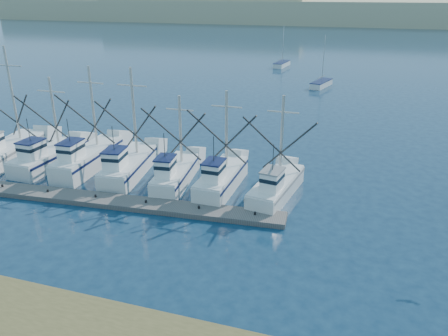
{
  "coord_description": "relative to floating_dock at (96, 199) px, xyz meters",
  "views": [
    {
      "loc": [
        7.98,
        -18.69,
        14.66
      ],
      "look_at": [
        -0.4,
        8.0,
        3.21
      ],
      "focal_mm": 35.0,
      "sensor_mm": 36.0,
      "label": 1
    }
  ],
  "objects": [
    {
      "name": "dune_ridge",
      "position": [
        9.89,
        203.7,
        4.81
      ],
      "size": [
        360.0,
        60.0,
        10.0
      ],
      "primitive_type": "cube",
      "color": "tan",
      "rests_on": "ground"
    },
    {
      "name": "sailboat_near",
      "position": [
        11.76,
        47.35,
        0.31
      ],
      "size": [
        3.16,
        6.2,
        8.1
      ],
      "rotation": [
        0.0,
        0.0,
        -0.25
      ],
      "color": "silver",
      "rests_on": "ground"
    },
    {
      "name": "trawler_fleet",
      "position": [
        -1.23,
        5.02,
        0.77
      ],
      "size": [
        28.93,
        8.92,
        10.12
      ],
      "color": "silver",
      "rests_on": "ground"
    },
    {
      "name": "ground",
      "position": [
        9.89,
        -6.3,
        -0.19
      ],
      "size": [
        500.0,
        500.0,
        0.0
      ],
      "primitive_type": "plane",
      "color": "#0D243C",
      "rests_on": "ground"
    },
    {
      "name": "sailboat_far",
      "position": [
        1.94,
        65.44,
        0.3
      ],
      "size": [
        2.56,
        6.24,
        8.1
      ],
      "rotation": [
        0.0,
        0.0,
        -0.13
      ],
      "color": "silver",
      "rests_on": "ground"
    },
    {
      "name": "floating_dock",
      "position": [
        0.0,
        0.0,
        0.0
      ],
      "size": [
        28.36,
        3.98,
        0.38
      ],
      "primitive_type": "cube",
      "rotation": [
        0.0,
        0.0,
        0.07
      ],
      "color": "#615B57",
      "rests_on": "ground"
    }
  ]
}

